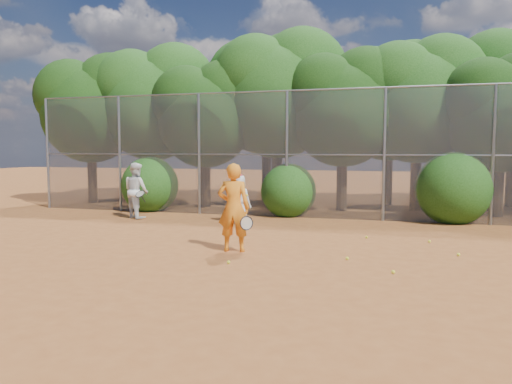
% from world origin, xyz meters
% --- Properties ---
extents(ground, '(80.00, 80.00, 0.00)m').
position_xyz_m(ground, '(0.00, 0.00, 0.00)').
color(ground, brown).
rests_on(ground, ground).
extents(fence_back, '(20.05, 0.09, 4.03)m').
position_xyz_m(fence_back, '(-0.12, 6.00, 2.05)').
color(fence_back, gray).
rests_on(fence_back, ground).
extents(tree_0, '(4.38, 3.81, 6.00)m').
position_xyz_m(tree_0, '(-9.44, 8.04, 3.93)').
color(tree_0, black).
rests_on(tree_0, ground).
extents(tree_1, '(4.64, 4.03, 6.35)m').
position_xyz_m(tree_1, '(-6.94, 8.54, 4.16)').
color(tree_1, black).
rests_on(tree_1, ground).
extents(tree_2, '(3.99, 3.47, 5.47)m').
position_xyz_m(tree_2, '(-4.45, 7.83, 3.58)').
color(tree_2, black).
rests_on(tree_2, ground).
extents(tree_3, '(4.89, 4.26, 6.70)m').
position_xyz_m(tree_3, '(-1.94, 8.84, 4.40)').
color(tree_3, black).
rests_on(tree_3, ground).
extents(tree_4, '(4.19, 3.64, 5.73)m').
position_xyz_m(tree_4, '(0.55, 8.24, 3.76)').
color(tree_4, black).
rests_on(tree_4, ground).
extents(tree_5, '(4.51, 3.92, 6.17)m').
position_xyz_m(tree_5, '(3.06, 9.04, 4.05)').
color(tree_5, black).
rests_on(tree_5, ground).
extents(tree_6, '(3.86, 3.36, 5.29)m').
position_xyz_m(tree_6, '(5.55, 8.03, 3.47)').
color(tree_6, black).
rests_on(tree_6, ground).
extents(tree_9, '(4.83, 4.20, 6.62)m').
position_xyz_m(tree_9, '(-7.94, 10.84, 4.34)').
color(tree_9, black).
rests_on(tree_9, ground).
extents(tree_10, '(5.15, 4.48, 7.06)m').
position_xyz_m(tree_10, '(-2.93, 11.05, 4.63)').
color(tree_10, black).
rests_on(tree_10, ground).
extents(tree_11, '(4.64, 4.03, 6.35)m').
position_xyz_m(tree_11, '(2.06, 10.64, 4.16)').
color(tree_11, black).
rests_on(tree_11, ground).
extents(bush_0, '(2.00, 2.00, 2.00)m').
position_xyz_m(bush_0, '(-6.00, 6.30, 1.00)').
color(bush_0, '#194411').
rests_on(bush_0, ground).
extents(bush_1, '(1.80, 1.80, 1.80)m').
position_xyz_m(bush_1, '(-1.00, 6.30, 0.90)').
color(bush_1, '#194411').
rests_on(bush_1, ground).
extents(bush_2, '(2.20, 2.20, 2.20)m').
position_xyz_m(bush_2, '(4.00, 6.30, 1.10)').
color(bush_2, '#194411').
rests_on(bush_2, ground).
extents(player_yellow, '(0.85, 0.59, 1.88)m').
position_xyz_m(player_yellow, '(-0.91, 0.47, 0.94)').
color(player_yellow, orange).
rests_on(player_yellow, ground).
extents(player_teen, '(0.75, 0.53, 1.46)m').
position_xyz_m(player_teen, '(-2.05, 4.34, 0.73)').
color(player_teen, silver).
rests_on(player_teen, ground).
extents(player_white, '(1.07, 1.00, 1.75)m').
position_xyz_m(player_white, '(-5.49, 4.45, 0.88)').
color(player_white, silver).
rests_on(player_white, ground).
extents(ball_0, '(0.07, 0.07, 0.07)m').
position_xyz_m(ball_0, '(1.52, 0.28, 0.03)').
color(ball_0, yellow).
rests_on(ball_0, ground).
extents(ball_1, '(0.07, 0.07, 0.07)m').
position_xyz_m(ball_1, '(1.73, 2.80, 0.03)').
color(ball_1, yellow).
rests_on(ball_1, ground).
extents(ball_2, '(0.07, 0.07, 0.07)m').
position_xyz_m(ball_2, '(2.40, -0.59, 0.03)').
color(ball_2, yellow).
rests_on(ball_2, ground).
extents(ball_3, '(0.07, 0.07, 0.07)m').
position_xyz_m(ball_3, '(3.66, 1.27, 0.03)').
color(ball_3, yellow).
rests_on(ball_3, ground).
extents(ball_4, '(0.07, 0.07, 0.07)m').
position_xyz_m(ball_4, '(-0.62, -0.68, 0.03)').
color(ball_4, yellow).
rests_on(ball_4, ground).
extents(ball_5, '(0.07, 0.07, 0.07)m').
position_xyz_m(ball_5, '(3.17, 2.65, 0.03)').
color(ball_5, yellow).
rests_on(ball_5, ground).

